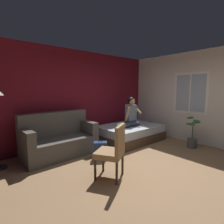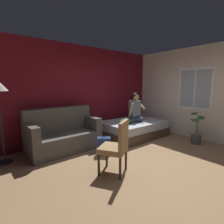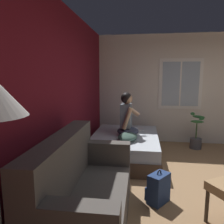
# 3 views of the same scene
# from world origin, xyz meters

# --- Properties ---
(ground_plane) EXTENTS (40.00, 40.00, 0.00)m
(ground_plane) POSITION_xyz_m (0.00, 0.00, 0.00)
(ground_plane) COLOR #93704C
(wall_back_accent) EXTENTS (10.05, 0.16, 2.70)m
(wall_back_accent) POSITION_xyz_m (0.00, 2.52, 1.35)
(wall_back_accent) COLOR maroon
(wall_back_accent) RESTS_ON ground
(wall_side_with_window) EXTENTS (0.19, 6.28, 2.70)m
(wall_side_with_window) POSITION_xyz_m (2.60, 0.01, 1.35)
(wall_side_with_window) COLOR silver
(wall_side_with_window) RESTS_ON ground
(bed) EXTENTS (1.94, 1.37, 0.48)m
(bed) POSITION_xyz_m (1.24, 1.65, 0.24)
(bed) COLOR #4C3828
(bed) RESTS_ON ground
(couch) EXTENTS (1.72, 0.85, 1.04)m
(couch) POSITION_xyz_m (-0.96, 1.92, 0.39)
(couch) COLOR #514C47
(couch) RESTS_ON ground
(side_chair) EXTENTS (0.63, 0.63, 0.98)m
(side_chair) POSITION_xyz_m (-0.70, 0.21, 0.53)
(side_chair) COLOR #382D23
(side_chair) RESTS_ON ground
(person_seated) EXTENTS (0.55, 0.48, 0.88)m
(person_seated) POSITION_xyz_m (1.27, 1.61, 0.84)
(person_seated) COLOR #383D51
(person_seated) RESTS_ON bed
(backpack) EXTENTS (0.35, 0.35, 0.46)m
(backpack) POSITION_xyz_m (-0.34, 1.07, 0.19)
(backpack) COLOR navy
(backpack) RESTS_ON ground
(throw_pillow) EXTENTS (0.53, 0.43, 0.14)m
(throw_pillow) POSITION_xyz_m (0.86, 1.57, 0.55)
(throw_pillow) COLOR #385147
(throw_pillow) RESTS_ON bed
(cell_phone) EXTENTS (0.09, 0.15, 0.01)m
(cell_phone) POSITION_xyz_m (1.66, 1.37, 0.48)
(cell_phone) COLOR #B7B7BC
(cell_phone) RESTS_ON bed
(potted_plant) EXTENTS (0.39, 0.37, 0.85)m
(potted_plant) POSITION_xyz_m (2.06, 0.06, 0.30)
(potted_plant) COLOR #4C4C51
(potted_plant) RESTS_ON ground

